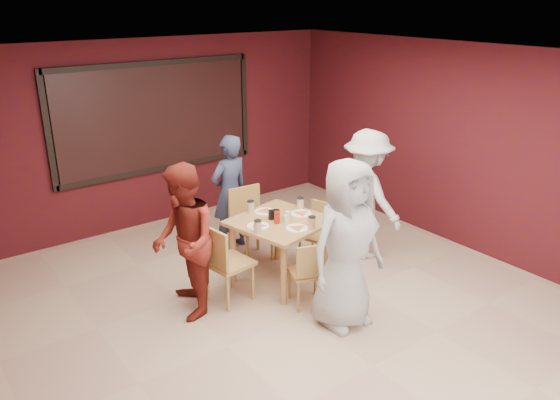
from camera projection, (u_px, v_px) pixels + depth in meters
floor at (300, 315)px, 6.11m from camera, size 7.00×7.00×0.00m
window_blinds at (157, 118)px, 8.11m from camera, size 3.00×0.02×1.50m
dining_table at (280, 228)px, 6.62m from camera, size 1.22×1.22×0.97m
chair_front at (310, 270)px, 6.13m from camera, size 0.50×0.50×0.81m
chair_back at (249, 219)px, 7.31m from camera, size 0.50×0.50×0.97m
chair_left at (224, 260)px, 6.19m from camera, size 0.52×0.52×0.96m
chair_right at (320, 229)px, 7.20m from camera, size 0.49×0.49×0.81m
diner_front at (346, 245)px, 5.67m from camera, size 0.92×0.60×1.86m
diner_back at (230, 193)px, 7.49m from camera, size 0.63×0.45×1.63m
diner_left at (184, 242)px, 5.88m from camera, size 0.89×1.01×1.73m
diner_right at (367, 195)px, 7.23m from camera, size 0.68×1.15×1.75m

